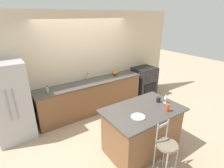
% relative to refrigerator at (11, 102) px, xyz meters
% --- Properties ---
extents(ground_plane, '(18.00, 18.00, 0.00)m').
position_rel_refrigerator_xyz_m(ground_plane, '(1.94, -0.29, -0.87)').
color(ground_plane, tan).
extents(wall_back, '(6.00, 0.07, 2.70)m').
position_rel_refrigerator_xyz_m(wall_back, '(1.94, 0.37, 0.48)').
color(wall_back, beige).
rests_on(wall_back, ground_plane).
extents(back_counter, '(3.02, 0.64, 0.90)m').
position_rel_refrigerator_xyz_m(back_counter, '(1.94, 0.06, -0.42)').
color(back_counter, brown).
rests_on(back_counter, ground_plane).
extents(sink_faucet, '(0.02, 0.13, 0.22)m').
position_rel_refrigerator_xyz_m(sink_faucet, '(1.94, 0.25, 0.17)').
color(sink_faucet, '#ADAFB5').
rests_on(sink_faucet, back_counter).
extents(kitchen_island, '(1.49, 0.96, 0.94)m').
position_rel_refrigerator_xyz_m(kitchen_island, '(2.03, -1.88, -0.40)').
color(kitchen_island, brown).
rests_on(kitchen_island, ground_plane).
extents(refrigerator, '(0.74, 0.72, 1.74)m').
position_rel_refrigerator_xyz_m(refrigerator, '(0.00, 0.00, 0.00)').
color(refrigerator, '#ADAFB5').
rests_on(refrigerator, ground_plane).
extents(oven_range, '(0.73, 0.65, 0.97)m').
position_rel_refrigerator_xyz_m(oven_range, '(3.91, 0.03, -0.39)').
color(oven_range, '#28282B').
rests_on(oven_range, ground_plane).
extents(bar_stool_near, '(0.34, 0.34, 1.02)m').
position_rel_refrigerator_xyz_m(bar_stool_near, '(1.91, -2.56, -0.33)').
color(bar_stool_near, '#99999E').
rests_on(bar_stool_near, ground_plane).
extents(dinner_plate, '(0.25, 0.25, 0.02)m').
position_rel_refrigerator_xyz_m(dinner_plate, '(1.76, -2.02, 0.08)').
color(dinner_plate, white).
rests_on(dinner_plate, kitchen_island).
extents(wine_glass, '(0.07, 0.07, 0.20)m').
position_rel_refrigerator_xyz_m(wine_glass, '(2.56, -1.94, 0.21)').
color(wine_glass, white).
rests_on(wine_glass, kitchen_island).
extents(coffee_mug, '(0.11, 0.08, 0.10)m').
position_rel_refrigerator_xyz_m(coffee_mug, '(2.48, -1.83, 0.12)').
color(coffee_mug, '#232326').
rests_on(coffee_mug, kitchen_island).
extents(tumbler_cup, '(0.07, 0.07, 0.14)m').
position_rel_refrigerator_xyz_m(tumbler_cup, '(2.33, -2.18, 0.14)').
color(tumbler_cup, red).
rests_on(tumbler_cup, kitchen_island).
extents(pumpkin_decoration, '(0.16, 0.16, 0.15)m').
position_rel_refrigerator_xyz_m(pumpkin_decoration, '(2.80, 0.15, 0.09)').
color(pumpkin_decoration, orange).
rests_on(pumpkin_decoration, back_counter).
extents(soap_bottle, '(0.06, 0.06, 0.18)m').
position_rel_refrigerator_xyz_m(soap_bottle, '(0.76, -0.04, 0.11)').
color(soap_bottle, '#89B260').
rests_on(soap_bottle, back_counter).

